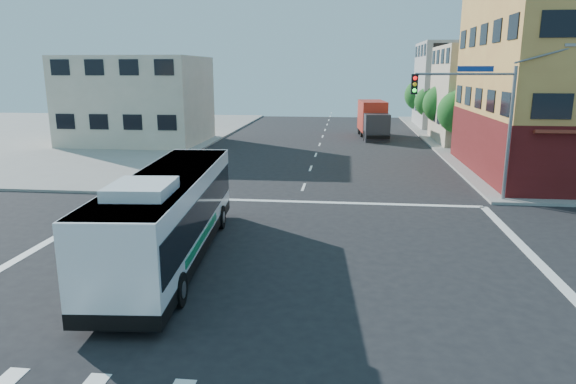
# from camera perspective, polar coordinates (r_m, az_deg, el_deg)

# --- Properties ---
(ground) EXTENTS (120.00, 120.00, 0.00)m
(ground) POSITION_cam_1_polar(r_m,az_deg,el_deg) (18.18, -1.71, -8.56)
(ground) COLOR black
(ground) RESTS_ON ground
(building_east_near) EXTENTS (12.06, 10.06, 9.00)m
(building_east_near) POSITION_cam_1_polar(r_m,az_deg,el_deg) (52.76, 22.83, 9.90)
(building_east_near) COLOR #BFAE92
(building_east_near) RESTS_ON ground
(building_east_far) EXTENTS (12.06, 10.06, 10.00)m
(building_east_far) POSITION_cam_1_polar(r_m,az_deg,el_deg) (66.30, 19.53, 11.12)
(building_east_far) COLOR #9A9B96
(building_east_far) RESTS_ON ground
(building_west) EXTENTS (12.06, 10.06, 8.00)m
(building_west) POSITION_cam_1_polar(r_m,az_deg,el_deg) (50.64, -16.37, 9.72)
(building_west) COLOR beige
(building_west) RESTS_ON ground
(signal_mast_ne) EXTENTS (7.91, 1.13, 8.07)m
(signal_mast_ne) POSITION_cam_1_polar(r_m,az_deg,el_deg) (28.16, 20.36, 8.88)
(signal_mast_ne) COLOR gray
(signal_mast_ne) RESTS_ON ground
(street_tree_a) EXTENTS (3.60, 3.60, 5.53)m
(street_tree_a) POSITION_cam_1_polar(r_m,az_deg,el_deg) (45.72, 18.63, 8.70)
(street_tree_a) COLOR #332012
(street_tree_a) RESTS_ON ground
(street_tree_b) EXTENTS (3.80, 3.80, 5.79)m
(street_tree_b) POSITION_cam_1_polar(r_m,az_deg,el_deg) (53.54, 16.89, 9.59)
(street_tree_b) COLOR #332012
(street_tree_b) RESTS_ON ground
(street_tree_c) EXTENTS (3.40, 3.40, 5.29)m
(street_tree_c) POSITION_cam_1_polar(r_m,az_deg,el_deg) (61.43, 15.57, 9.82)
(street_tree_c) COLOR #332012
(street_tree_c) RESTS_ON ground
(street_tree_d) EXTENTS (4.00, 4.00, 6.03)m
(street_tree_d) POSITION_cam_1_polar(r_m,az_deg,el_deg) (69.32, 14.57, 10.59)
(street_tree_d) COLOR #332012
(street_tree_d) RESTS_ON ground
(transit_bus) EXTENTS (3.51, 12.11, 3.54)m
(transit_bus) POSITION_cam_1_polar(r_m,az_deg,el_deg) (19.00, -13.00, -2.43)
(transit_bus) COLOR black
(transit_bus) RESTS_ON ground
(box_truck) EXTENTS (3.00, 8.31, 3.67)m
(box_truck) POSITION_cam_1_polar(r_m,az_deg,el_deg) (53.76, 9.43, 7.88)
(box_truck) COLOR #2A2B30
(box_truck) RESTS_ON ground
(parked_car) EXTENTS (2.25, 4.47, 1.46)m
(parked_car) POSITION_cam_1_polar(r_m,az_deg,el_deg) (39.92, 20.39, 3.83)
(parked_car) COLOR #C8BF56
(parked_car) RESTS_ON ground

